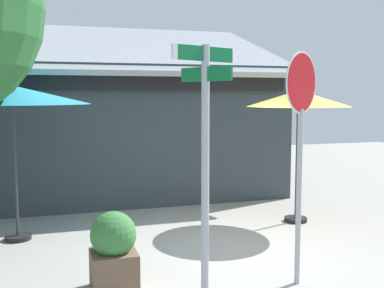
{
  "coord_description": "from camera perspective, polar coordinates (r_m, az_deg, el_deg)",
  "views": [
    {
      "loc": [
        -2.7,
        -6.73,
        2.46
      ],
      "look_at": [
        -0.24,
        1.2,
        1.6
      ],
      "focal_mm": 44.33,
      "sensor_mm": 36.0,
      "label": 1
    }
  ],
  "objects": [
    {
      "name": "ground_plane",
      "position": [
        7.68,
        4.47,
        -13.2
      ],
      "size": [
        28.0,
        28.0,
        0.1
      ],
      "primitive_type": "cube",
      "color": "#9E9B93"
    },
    {
      "name": "cafe_building",
      "position": [
        12.34,
        -8.32,
        2.15
      ],
      "size": [
        7.77,
        5.02,
        4.47
      ],
      "color": "#333D42",
      "rests_on": "ground"
    },
    {
      "name": "street_sign_post",
      "position": [
        5.3,
        1.57,
        -0.93
      ],
      "size": [
        0.81,
        0.76,
        3.01
      ],
      "color": "#A8AAB2",
      "rests_on": "ground"
    },
    {
      "name": "stop_sign",
      "position": [
        6.16,
        12.93,
        2.42
      ],
      "size": [
        0.67,
        0.43,
        3.01
      ],
      "color": "#A8AAB2",
      "rests_on": "ground"
    },
    {
      "name": "patio_umbrella_teal_left",
      "position": [
        8.42,
        -20.78,
        5.41
      ],
      "size": [
        2.56,
        2.56,
        2.69
      ],
      "color": "black",
      "rests_on": "ground"
    },
    {
      "name": "patio_umbrella_mustard_center",
      "position": [
        9.28,
        12.67,
        5.15
      ],
      "size": [
        1.98,
        1.98,
        2.62
      ],
      "color": "black",
      "rests_on": "ground"
    },
    {
      "name": "sidewalk_planter",
      "position": [
        6.18,
        -9.42,
        -12.57
      ],
      "size": [
        0.58,
        0.58,
        1.01
      ],
      "color": "brown",
      "rests_on": "ground"
    }
  ]
}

